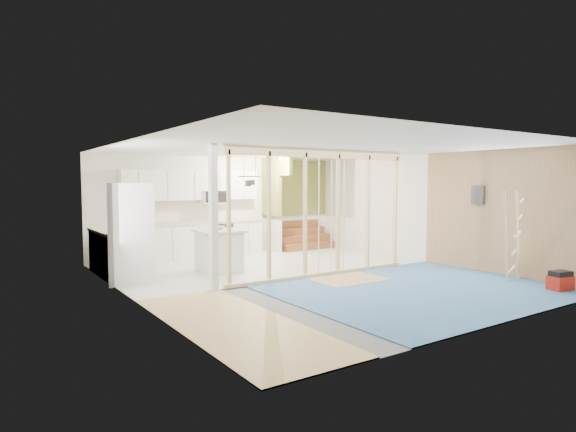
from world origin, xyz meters
TOP-DOWN VIEW (x-y plane):
  - room at (0.00, 0.00)m, footprint 7.01×8.01m
  - floor_overlays at (0.07, 0.06)m, footprint 7.00×8.00m
  - stud_frame at (-0.22, -0.00)m, footprint 4.66×0.14m
  - base_cabinets at (-1.61, 3.36)m, footprint 4.45×2.24m
  - upper_cabinets at (-0.84, 3.82)m, footprint 3.60×0.41m
  - green_partition at (2.04, 3.66)m, footprint 2.25×1.51m
  - pot_rack at (-0.31, 1.89)m, footprint 0.52×0.52m
  - sheathing_panel at (3.48, -2.00)m, footprint 0.02×4.00m
  - electrical_panel at (3.43, -1.40)m, footprint 0.04×0.30m
  - ceiling_light at (1.40, 3.00)m, footprint 0.32×0.32m
  - fridge at (-3.08, 1.54)m, footprint 1.02×0.99m
  - island at (-1.25, 1.58)m, footprint 1.03×1.03m
  - bowl at (-1.18, 1.72)m, footprint 0.27×0.27m
  - soap_bottle_a at (-2.50, 3.59)m, footprint 0.12×0.12m
  - soap_bottle_b at (-0.42, 3.58)m, footprint 0.11×0.11m
  - toolbox at (3.00, -3.40)m, footprint 0.43×0.36m
  - ladder at (3.06, -2.46)m, footprint 0.93×0.15m

SIDE VIEW (x-z plane):
  - floor_overlays at x=0.07m, z-range 0.00..0.02m
  - toolbox at x=3.00m, z-range -0.01..0.35m
  - island at x=-1.25m, z-range 0.00..0.91m
  - base_cabinets at x=-1.61m, z-range 0.00..0.93m
  - ladder at x=3.06m, z-range 0.02..1.76m
  - bowl at x=-1.18m, z-range 0.91..0.97m
  - green_partition at x=2.04m, z-range -0.36..2.24m
  - fridge at x=-3.08m, z-range 0.00..1.91m
  - soap_bottle_b at x=-0.42m, z-range 0.93..1.11m
  - soap_bottle_a at x=-2.50m, z-range 0.93..1.20m
  - sheathing_panel at x=3.48m, z-range 0.00..2.60m
  - room at x=0.00m, z-range 0.00..2.61m
  - stud_frame at x=-0.22m, z-range 0.28..2.88m
  - electrical_panel at x=3.43m, z-range 1.45..1.85m
  - upper_cabinets at x=-0.84m, z-range 1.39..2.25m
  - pot_rack at x=-0.31m, z-range 1.64..2.36m
  - ceiling_light at x=1.40m, z-range 2.50..2.58m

